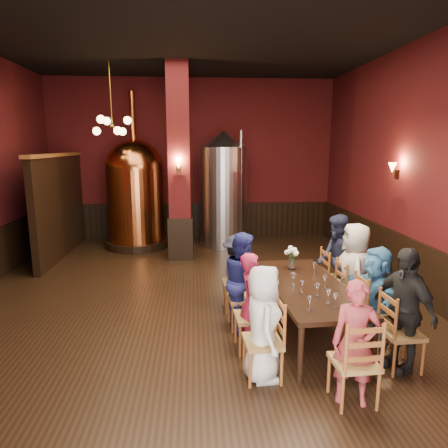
{
  "coord_description": "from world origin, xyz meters",
  "views": [
    {
      "loc": [
        0.04,
        -6.57,
        2.67
      ],
      "look_at": [
        0.55,
        0.2,
        1.32
      ],
      "focal_mm": 32.0,
      "sensor_mm": 36.0,
      "label": 1
    }
  ],
  "objects": [
    {
      "name": "chair_2",
      "position": [
        0.73,
        -1.05,
        0.46
      ],
      "size": [
        0.48,
        0.48,
        0.92
      ],
      "primitive_type": null,
      "rotation": [
        0.0,
        0.0,
        -1.52
      ],
      "color": "brown",
      "rests_on": "ground"
    },
    {
      "name": "rose_vase",
      "position": [
        1.55,
        -0.66,
        1.0
      ],
      "size": [
        0.22,
        0.22,
        0.38
      ],
      "color": "white",
      "rests_on": "dining_table"
    },
    {
      "name": "steel_vessel",
      "position": [
        0.81,
        3.98,
        1.52
      ],
      "size": [
        1.47,
        1.47,
        3.04
      ],
      "rotation": [
        0.0,
        0.0,
        -0.19
      ],
      "color": "#B2B2B7",
      "rests_on": "ground"
    },
    {
      "name": "wine_glass_0",
      "position": [
        1.38,
        -2.23,
        0.83
      ],
      "size": [
        0.07,
        0.07,
        0.17
      ],
      "primitive_type": null,
      "color": "white",
      "rests_on": "dining_table"
    },
    {
      "name": "person_3",
      "position": [
        0.7,
        -0.39,
        0.63
      ],
      "size": [
        0.7,
        0.92,
        1.26
      ],
      "primitive_type": "imported",
      "rotation": [
        0.0,
        0.0,
        1.25
      ],
      "color": "black",
      "rests_on": "ground"
    },
    {
      "name": "room",
      "position": [
        0.0,
        0.0,
        2.25
      ],
      "size": [
        10.0,
        10.02,
        4.5
      ],
      "color": "black",
      "rests_on": "ground"
    },
    {
      "name": "wine_glass_6",
      "position": [
        1.85,
        -0.88,
        0.83
      ],
      "size": [
        0.07,
        0.07,
        0.17
      ],
      "primitive_type": null,
      "color": "white",
      "rests_on": "dining_table"
    },
    {
      "name": "person_6",
      "position": [
        2.43,
        -0.97,
        0.77
      ],
      "size": [
        0.63,
        0.83,
        1.54
      ],
      "primitive_type": "imported",
      "rotation": [
        0.0,
        0.0,
        4.52
      ],
      "color": "#B4AE9F",
      "rests_on": "ground"
    },
    {
      "name": "chair_0",
      "position": [
        0.8,
        -2.38,
        0.46
      ],
      "size": [
        0.48,
        0.48,
        0.92
      ],
      "primitive_type": null,
      "rotation": [
        0.0,
        0.0,
        -1.52
      ],
      "color": "brown",
      "rests_on": "ground"
    },
    {
      "name": "wine_glass_4",
      "position": [
        1.81,
        -1.48,
        0.83
      ],
      "size": [
        0.07,
        0.07,
        0.17
      ],
      "primitive_type": null,
      "color": "white",
      "rests_on": "dining_table"
    },
    {
      "name": "chair_3",
      "position": [
        0.7,
        -0.39,
        0.46
      ],
      "size": [
        0.48,
        0.48,
        0.92
      ],
      "primitive_type": null,
      "rotation": [
        0.0,
        0.0,
        -1.52
      ],
      "color": "brown",
      "rests_on": "ground"
    },
    {
      "name": "wainscot_back",
      "position": [
        0.0,
        4.96,
        0.5
      ],
      "size": [
        7.9,
        0.08,
        1.0
      ],
      "primitive_type": "cube",
      "color": "black",
      "rests_on": "ground"
    },
    {
      "name": "dining_table",
      "position": [
        1.6,
        -1.34,
        0.69
      ],
      "size": [
        1.12,
        2.45,
        0.75
      ],
      "rotation": [
        0.0,
        0.0,
        0.05
      ],
      "color": "black",
      "rests_on": "ground"
    },
    {
      "name": "column",
      "position": [
        -0.3,
        2.8,
        2.25
      ],
      "size": [
        0.58,
        0.58,
        4.5
      ],
      "primitive_type": "cube",
      "color": "#470F0F",
      "rests_on": "ground"
    },
    {
      "name": "chair_6",
      "position": [
        2.43,
        -0.97,
        0.46
      ],
      "size": [
        0.48,
        0.48,
        0.92
      ],
      "primitive_type": null,
      "rotation": [
        0.0,
        0.0,
        1.62
      ],
      "color": "brown",
      "rests_on": "ground"
    },
    {
      "name": "wine_glass_3",
      "position": [
        1.68,
        -2.02,
        0.83
      ],
      "size": [
        0.07,
        0.07,
        0.17
      ],
      "primitive_type": null,
      "color": "white",
      "rests_on": "dining_table"
    },
    {
      "name": "sconce_wall",
      "position": [
        3.9,
        0.8,
        2.2
      ],
      "size": [
        0.2,
        0.2,
        0.36
      ],
      "primitive_type": null,
      "rotation": [
        0.0,
        0.0,
        1.57
      ],
      "color": "black",
      "rests_on": "room"
    },
    {
      "name": "person_0",
      "position": [
        0.8,
        -2.38,
        0.68
      ],
      "size": [
        0.43,
        0.67,
        1.36
      ],
      "primitive_type": "imported",
      "rotation": [
        0.0,
        0.0,
        1.57
      ],
      "color": "silver",
      "rests_on": "ground"
    },
    {
      "name": "partition",
      "position": [
        -3.2,
        3.2,
        1.2
      ],
      "size": [
        0.22,
        3.5,
        2.4
      ],
      "primitive_type": "cube",
      "color": "black",
      "rests_on": "ground"
    },
    {
      "name": "chair_8",
      "position": [
        1.68,
        -2.89,
        0.46
      ],
      "size": [
        0.48,
        0.48,
        0.92
      ],
      "primitive_type": null,
      "rotation": [
        0.0,
        0.0,
        3.19
      ],
      "color": "brown",
      "rests_on": "ground"
    },
    {
      "name": "chair_5",
      "position": [
        2.47,
        -1.63,
        0.46
      ],
      "size": [
        0.48,
        0.48,
        0.92
      ],
      "primitive_type": null,
      "rotation": [
        0.0,
        0.0,
        1.62
      ],
      "color": "brown",
      "rests_on": "ground"
    },
    {
      "name": "person_5",
      "position": [
        2.47,
        -1.63,
        0.68
      ],
      "size": [
        0.5,
        1.29,
        1.36
      ],
      "primitive_type": "imported",
      "rotation": [
        0.0,
        0.0,
        4.79
      ],
      "color": "teal",
      "rests_on": "ground"
    },
    {
      "name": "wine_glass_1",
      "position": [
        1.71,
        -2.15,
        0.83
      ],
      "size": [
        0.07,
        0.07,
        0.17
      ],
      "primitive_type": null,
      "color": "white",
      "rests_on": "dining_table"
    },
    {
      "name": "person_1",
      "position": [
        0.77,
        -1.71,
        0.66
      ],
      "size": [
        0.43,
        0.55,
        1.32
      ],
      "primitive_type": "imported",
      "rotation": [
        0.0,
        0.0,
        1.32
      ],
      "color": "maroon",
      "rests_on": "ground"
    },
    {
      "name": "wine_glass_7",
      "position": [
        1.43,
        -1.68,
        0.83
      ],
      "size": [
        0.07,
        0.07,
        0.17
      ],
      "primitive_type": null,
      "color": "white",
      "rests_on": "dining_table"
    },
    {
      "name": "person_8",
      "position": [
        1.68,
        -2.89,
        0.67
      ],
      "size": [
        0.56,
        0.45,
        1.33
      ],
      "primitive_type": "imported",
      "rotation": [
        0.0,
        0.0,
        5.98
      ],
      "color": "#9B333A",
      "rests_on": "ground"
    },
    {
      "name": "pendant_cluster",
      "position": [
        -1.8,
        2.9,
        3.1
      ],
      "size": [
        0.9,
        0.9,
        1.7
      ],
      "primitive_type": null,
      "color": "#A57226",
      "rests_on": "room"
    },
    {
      "name": "chair_1",
      "position": [
        0.77,
        -1.71,
        0.46
      ],
      "size": [
        0.48,
        0.48,
        0.92
      ],
      "primitive_type": null,
      "rotation": [
        0.0,
        0.0,
        -1.52
      ],
      "color": "brown",
      "rests_on": "ground"
    },
    {
      "name": "chair_7",
      "position": [
        2.4,
        -0.3,
        0.46
      ],
      "size": [
        0.48,
        0.48,
        0.92
      ],
      "primitive_type": null,
      "rotation": [
        0.0,
        0.0,
        1.62
      ],
      "color": "brown",
      "rests_on": "ground"
    },
    {
      "name": "chair_4",
      "position": [
        2.5,
        -2.3,
        0.46
      ],
      "size": [
        0.48,
        0.48,
        0.92
      ],
      "primitive_type": null,
      "rotation": [
        0.0,
        0.0,
        1.62
      ],
      "color": "brown",
      "rests_on": "ground"
    },
    {
      "name": "person_2",
      "position": [
        0.73,
        -1.05,
        0.72
      ],
      "size": [
        0.4,
        0.73,
        1.45
      ],
      "primitive_type": "imported",
      "rotation": [
        0.0,
        0.0,
        1.66
      ],
      "color": "navy",
      "rests_on": "ground"
    },
    {
      "name": "person_4",
      "position": [
        2.5,
        -2.3,
        0.76
      ],
      "size": [
        0.64,
        0.96,
        1.51
      ],
      "primitive_type": "imported",
      "rotation": [
        0.0,
        0.0,
        5.04
      ],
      "color": "black",
      "rests_on": "ground"
    },
    {
      "name": "wine_glass_2",
      "position": [
        1.4,
        -1.35,
        0.83
      ],
      "size": [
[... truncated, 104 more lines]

